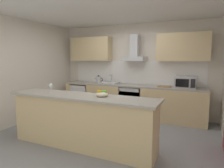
# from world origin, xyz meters

# --- Properties ---
(ground) EXTENTS (5.56, 4.70, 0.02)m
(ground) POSITION_xyz_m (0.00, 0.00, -0.01)
(ground) COLOR gray
(ceiling) EXTENTS (5.56, 4.70, 0.02)m
(ceiling) POSITION_xyz_m (0.00, 0.00, 2.61)
(ceiling) COLOR white
(wall_back) EXTENTS (5.56, 0.12, 2.60)m
(wall_back) POSITION_xyz_m (0.00, 1.91, 1.30)
(wall_back) COLOR silver
(wall_back) RESTS_ON ground
(wall_left) EXTENTS (0.12, 4.70, 2.60)m
(wall_left) POSITION_xyz_m (-2.34, 0.00, 1.30)
(wall_left) COLOR silver
(wall_left) RESTS_ON ground
(backsplash_tile) EXTENTS (3.87, 0.02, 0.66)m
(backsplash_tile) POSITION_xyz_m (0.00, 1.84, 1.23)
(backsplash_tile) COLOR white
(counter_back) EXTENTS (4.01, 0.60, 0.90)m
(counter_back) POSITION_xyz_m (0.00, 1.53, 0.45)
(counter_back) COLOR #D1B784
(counter_back) RESTS_ON ground
(counter_island) EXTENTS (2.86, 0.64, 0.97)m
(counter_island) POSITION_xyz_m (-0.15, -0.71, 0.49)
(counter_island) COLOR #D1B784
(counter_island) RESTS_ON ground
(upper_cabinets) EXTENTS (3.96, 0.32, 0.70)m
(upper_cabinets) POSITION_xyz_m (0.00, 1.68, 1.91)
(upper_cabinets) COLOR #D1B784
(oven) EXTENTS (0.60, 0.62, 0.80)m
(oven) POSITION_xyz_m (0.07, 1.50, 0.46)
(oven) COLOR slate
(oven) RESTS_ON ground
(refrigerator) EXTENTS (0.58, 0.60, 0.85)m
(refrigerator) POSITION_xyz_m (-1.55, 1.50, 0.43)
(refrigerator) COLOR white
(refrigerator) RESTS_ON ground
(microwave) EXTENTS (0.50, 0.38, 0.30)m
(microwave) POSITION_xyz_m (1.45, 1.48, 1.05)
(microwave) COLOR #B7BABC
(microwave) RESTS_ON counter_back
(sink) EXTENTS (0.50, 0.40, 0.26)m
(sink) POSITION_xyz_m (-0.62, 1.52, 0.93)
(sink) COLOR silver
(sink) RESTS_ON counter_back
(kettle) EXTENTS (0.29, 0.15, 0.24)m
(kettle) POSITION_xyz_m (-0.97, 1.47, 1.01)
(kettle) COLOR #B7BABC
(kettle) RESTS_ON counter_back
(range_hood) EXTENTS (0.62, 0.45, 0.72)m
(range_hood) POSITION_xyz_m (0.07, 1.63, 1.79)
(range_hood) COLOR #B7BABC
(wine_glass) EXTENTS (0.08, 0.08, 0.18)m
(wine_glass) POSITION_xyz_m (-0.86, -0.68, 1.09)
(wine_glass) COLOR silver
(wine_glass) RESTS_ON counter_island
(fruit_bowl) EXTENTS (0.22, 0.22, 0.13)m
(fruit_bowl) POSITION_xyz_m (0.24, -0.64, 1.01)
(fruit_bowl) COLOR beige
(fruit_bowl) RESTS_ON counter_island
(chopping_board) EXTENTS (0.36, 0.25, 0.02)m
(chopping_board) POSITION_xyz_m (0.94, 1.48, 0.91)
(chopping_board) COLOR #9E7247
(chopping_board) RESTS_ON counter_back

